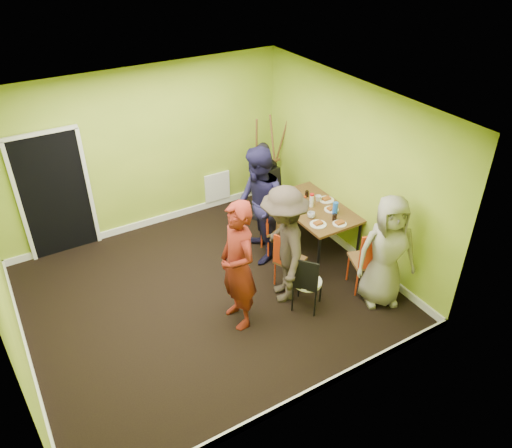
{
  "coord_description": "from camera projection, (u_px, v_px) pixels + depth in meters",
  "views": [
    {
      "loc": [
        -2.25,
        -5.2,
        4.85
      ],
      "look_at": [
        0.83,
        0.0,
        0.96
      ],
      "focal_mm": 35.0,
      "sensor_mm": 36.0,
      "label": 1
    }
  ],
  "objects": [
    {
      "name": "person_front_end",
      "position": [
        387.0,
        252.0,
        6.8
      ],
      "size": [
        0.97,
        0.83,
        1.69
      ],
      "primitive_type": "imported",
      "rotation": [
        0.0,
        0.0,
        -0.42
      ],
      "color": "gray",
      "rests_on": "ground"
    },
    {
      "name": "blue_bottle",
      "position": [
        335.0,
        208.0,
        7.76
      ],
      "size": [
        0.08,
        0.08,
        0.2
      ],
      "primitive_type": "cylinder",
      "color": "blue",
      "rests_on": "dining_table"
    },
    {
      "name": "glass_back",
      "position": [
        307.0,
        194.0,
        8.25
      ],
      "size": [
        0.06,
        0.06,
        0.1
      ],
      "primitive_type": "cylinder",
      "color": "black",
      "rests_on": "dining_table"
    },
    {
      "name": "thermos",
      "position": [
        312.0,
        201.0,
        7.95
      ],
      "size": [
        0.07,
        0.07,
        0.2
      ],
      "primitive_type": "cylinder",
      "color": "white",
      "rests_on": "dining_table"
    },
    {
      "name": "chair_front_end",
      "position": [
        369.0,
        258.0,
        7.12
      ],
      "size": [
        0.55,
        0.55,
        1.05
      ],
      "rotation": [
        0.0,
        0.0,
        -0.34
      ],
      "color": "red",
      "rests_on": "ground"
    },
    {
      "name": "glass_front",
      "position": [
        335.0,
        217.0,
        7.64
      ],
      "size": [
        0.07,
        0.07,
        0.1
      ],
      "primitive_type": "cylinder",
      "color": "black",
      "rests_on": "dining_table"
    },
    {
      "name": "easel",
      "position": [
        270.0,
        160.0,
        9.14
      ],
      "size": [
        0.71,
        0.67,
        1.78
      ],
      "color": "brown",
      "rests_on": "ground"
    },
    {
      "name": "plate_wall_back",
      "position": [
        326.0,
        200.0,
        8.17
      ],
      "size": [
        0.26,
        0.26,
        0.01
      ],
      "primitive_type": "cylinder",
      "color": "white",
      "rests_on": "dining_table"
    },
    {
      "name": "room_walls",
      "position": [
        201.0,
        238.0,
        6.83
      ],
      "size": [
        5.04,
        4.54,
        2.82
      ],
      "color": "#86A82B",
      "rests_on": "ground"
    },
    {
      "name": "chair_left_near",
      "position": [
        288.0,
        258.0,
        7.24
      ],
      "size": [
        0.5,
        0.5,
        0.91
      ],
      "rotation": [
        0.0,
        0.0,
        -1.13
      ],
      "color": "red",
      "rests_on": "ground"
    },
    {
      "name": "plate_near_right",
      "position": [
        318.0,
        224.0,
        7.55
      ],
      "size": [
        0.26,
        0.26,
        0.01
      ],
      "primitive_type": "cylinder",
      "color": "white",
      "rests_on": "dining_table"
    },
    {
      "name": "chair_left_far",
      "position": [
        271.0,
        223.0,
        7.91
      ],
      "size": [
        0.52,
        0.52,
        1.04
      ],
      "rotation": [
        0.0,
        0.0,
        -1.83
      ],
      "color": "red",
      "rests_on": "ground"
    },
    {
      "name": "cup_b",
      "position": [
        318.0,
        198.0,
        8.13
      ],
      "size": [
        0.1,
        0.1,
        0.09
      ],
      "primitive_type": "imported",
      "color": "white",
      "rests_on": "dining_table"
    },
    {
      "name": "plate_far_front",
      "position": [
        340.0,
        224.0,
        7.56
      ],
      "size": [
        0.22,
        0.22,
        0.01
      ],
      "primitive_type": "cylinder",
      "color": "white",
      "rests_on": "dining_table"
    },
    {
      "name": "cup_a",
      "position": [
        311.0,
        215.0,
        7.69
      ],
      "size": [
        0.12,
        0.12,
        0.09
      ],
      "primitive_type": "imported",
      "color": "white",
      "rests_on": "dining_table"
    },
    {
      "name": "person_standing",
      "position": [
        238.0,
        266.0,
        6.4
      ],
      "size": [
        0.45,
        0.68,
        1.86
      ],
      "primitive_type": "imported",
      "rotation": [
        0.0,
        0.0,
        -1.57
      ],
      "color": "maroon",
      "rests_on": "ground"
    },
    {
      "name": "plate_wall_front",
      "position": [
        331.0,
        210.0,
        7.91
      ],
      "size": [
        0.23,
        0.23,
        0.01
      ],
      "primitive_type": "cylinder",
      "color": "white",
      "rests_on": "dining_table"
    },
    {
      "name": "orange_bottle",
      "position": [
        305.0,
        198.0,
        8.15
      ],
      "size": [
        0.04,
        0.04,
        0.08
      ],
      "primitive_type": "cylinder",
      "color": "red",
      "rests_on": "dining_table"
    },
    {
      "name": "plate_near_left",
      "position": [
        292.0,
        201.0,
        8.15
      ],
      "size": [
        0.26,
        0.26,
        0.01
      ],
      "primitive_type": "cylinder",
      "color": "white",
      "rests_on": "dining_table"
    },
    {
      "name": "person_back_end",
      "position": [
        264.0,
        182.0,
        8.74
      ],
      "size": [
        0.94,
        0.65,
        1.48
      ],
      "primitive_type": "imported",
      "rotation": [
        0.0,
        0.0,
        3.51
      ],
      "color": "black",
      "rests_on": "ground"
    },
    {
      "name": "chair_back_end",
      "position": [
        271.0,
        186.0,
        8.72
      ],
      "size": [
        0.43,
        0.5,
        0.98
      ],
      "rotation": [
        0.0,
        0.0,
        3.23
      ],
      "color": "red",
      "rests_on": "ground"
    },
    {
      "name": "glass_mid",
      "position": [
        296.0,
        199.0,
        8.12
      ],
      "size": [
        0.06,
        0.06,
        0.09
      ],
      "primitive_type": "cylinder",
      "color": "black",
      "rests_on": "dining_table"
    },
    {
      "name": "plate_far_back",
      "position": [
        291.0,
        192.0,
        8.38
      ],
      "size": [
        0.26,
        0.26,
        0.01
      ],
      "primitive_type": "cylinder",
      "color": "white",
      "rests_on": "dining_table"
    },
    {
      "name": "person_left_far",
      "position": [
        258.0,
        206.0,
        7.63
      ],
      "size": [
        0.94,
        1.08,
        1.89
      ],
      "primitive_type": "imported",
      "rotation": [
        0.0,
        0.0,
        -1.85
      ],
      "color": "#171535",
      "rests_on": "ground"
    },
    {
      "name": "ground",
      "position": [
        208.0,
        294.0,
        7.35
      ],
      "size": [
        5.0,
        5.0,
        0.0
      ],
      "primitive_type": "plane",
      "color": "black",
      "rests_on": "ground"
    },
    {
      "name": "person_left_near",
      "position": [
        284.0,
        245.0,
        6.85
      ],
      "size": [
        1.03,
        1.31,
        1.78
      ],
      "primitive_type": "imported",
      "rotation": [
        0.0,
        0.0,
        -1.93
      ],
      "color": "#322A21",
      "rests_on": "ground"
    },
    {
      "name": "chair_bentwood",
      "position": [
        307.0,
        281.0,
        6.81
      ],
      "size": [
        0.5,
        0.5,
        0.92
      ],
      "rotation": [
        0.0,
        0.0,
        -0.89
      ],
      "color": "black",
      "rests_on": "ground"
    },
    {
      "name": "dining_table",
      "position": [
        314.0,
        210.0,
        8.02
      ],
      "size": [
        0.9,
        1.5,
        0.75
      ],
      "color": "black",
      "rests_on": "ground"
    }
  ]
}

